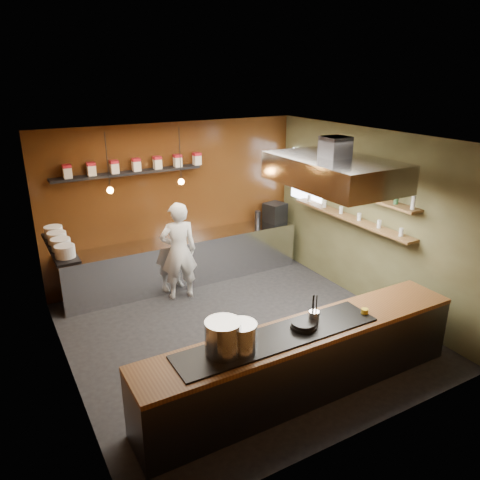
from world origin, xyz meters
TOP-DOWN VIEW (x-y plane):
  - floor at (0.00, 0.00)m, footprint 5.00×5.00m
  - back_wall at (0.00, 2.50)m, footprint 5.00×0.00m
  - left_wall at (-2.50, 0.00)m, footprint 0.00×5.00m
  - right_wall at (2.50, 0.00)m, footprint 0.00×5.00m
  - ceiling at (0.00, 0.00)m, footprint 5.00×5.00m
  - window_pane at (2.45, 1.70)m, footprint 0.00×1.00m
  - prep_counter at (0.00, 2.17)m, footprint 4.60×0.65m
  - pass_counter at (-0.00, -1.60)m, footprint 4.40×0.72m
  - tin_shelf at (-0.90, 2.36)m, footprint 2.60×0.26m
  - plate_shelf at (-2.34, 1.00)m, footprint 0.30×1.40m
  - bottle_shelf_upper at (2.34, 0.30)m, footprint 0.26×2.80m
  - bottle_shelf_lower at (2.34, 0.30)m, footprint 0.26×2.80m
  - extractor_hood at (1.30, -0.40)m, footprint 1.20×2.00m
  - pendant_left at (-1.40, 1.70)m, footprint 0.10×0.10m
  - pendant_right at (-0.20, 1.70)m, footprint 0.10×0.10m
  - storage_tins at (-0.75, 2.36)m, footprint 2.43×0.13m
  - plate_stacks at (-2.34, 1.00)m, footprint 0.26×1.16m
  - bottles at (2.34, 0.30)m, footprint 0.06×2.66m
  - wine_glasses at (2.34, 0.30)m, footprint 0.07×2.37m
  - stockpot_large at (-1.13, -1.59)m, footprint 0.47×0.47m
  - stockpot_small at (-0.94, -1.64)m, footprint 0.47×0.47m
  - utensil_crock at (0.14, -1.57)m, footprint 0.13×0.13m
  - frying_pan at (-0.03, -1.59)m, footprint 0.48×0.32m
  - butter_jar at (0.86, -1.69)m, footprint 0.12×0.12m
  - espresso_machine at (2.05, 2.20)m, footprint 0.46×0.45m
  - chef at (-0.33, 1.64)m, footprint 0.71×0.53m

SIDE VIEW (x-z plane):
  - floor at x=0.00m, z-range 0.00..0.00m
  - prep_counter at x=0.00m, z-range 0.00..0.90m
  - pass_counter at x=0.00m, z-range 0.00..0.94m
  - chef at x=-0.33m, z-range 0.00..1.77m
  - butter_jar at x=0.86m, z-range 0.92..1.00m
  - frying_pan at x=-0.03m, z-range 0.94..1.02m
  - utensil_crock at x=0.14m, z-range 0.94..1.11m
  - espresso_machine at x=2.05m, z-range 0.90..1.29m
  - stockpot_small at x=-0.94m, z-range 0.94..1.28m
  - stockpot_large at x=-1.13m, z-range 0.94..1.34m
  - bottle_shelf_lower at x=2.34m, z-range 1.43..1.47m
  - back_wall at x=0.00m, z-range -1.00..4.00m
  - left_wall at x=-2.50m, z-range -1.00..4.00m
  - right_wall at x=2.50m, z-range -1.00..4.00m
  - wine_glasses at x=2.34m, z-range 1.47..1.60m
  - plate_shelf at x=-2.34m, z-range 1.53..1.57m
  - plate_stacks at x=-2.34m, z-range 1.57..1.73m
  - window_pane at x=2.45m, z-range 1.40..2.40m
  - bottle_shelf_upper at x=2.34m, z-range 1.90..1.94m
  - bottles at x=2.34m, z-range 1.94..2.18m
  - pendant_left at x=-1.40m, z-range 1.68..2.63m
  - pendant_right at x=-0.20m, z-range 1.68..2.63m
  - tin_shelf at x=-0.90m, z-range 2.18..2.22m
  - storage_tins at x=-0.75m, z-range 2.22..2.44m
  - extractor_hood at x=1.30m, z-range 2.15..2.87m
  - ceiling at x=0.00m, z-range 3.00..3.00m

